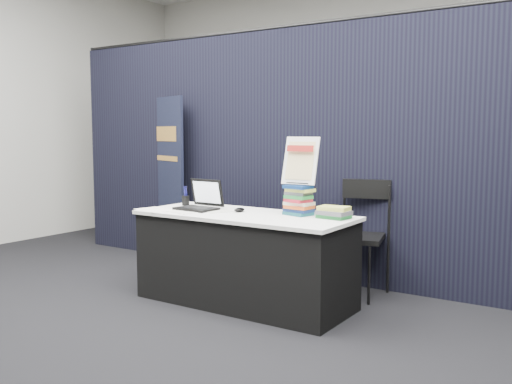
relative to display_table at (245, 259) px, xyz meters
The scene contains 15 objects.
floor 0.67m from the display_table, 90.00° to the right, with size 8.00×8.00×0.00m, color black.
wall_back 3.71m from the display_table, 90.00° to the left, with size 8.00×0.02×3.50m, color #B7B6AD.
drape_partition 1.33m from the display_table, 90.00° to the left, with size 6.00×0.08×2.40m, color black.
display_table is the anchor object (origin of this frame).
laptop 0.64m from the display_table, behind, with size 0.35×0.28×0.26m.
mouse 0.41m from the display_table, 149.09° to the left, with size 0.07×0.11×0.04m, color black.
brochure_left 0.89m from the display_table, 162.65° to the right, with size 0.32×0.22×0.00m, color white.
brochure_mid 0.65m from the display_table, 158.90° to the right, with size 0.29×0.20×0.00m, color silver.
brochure_right 0.50m from the display_table, behind, with size 0.32×0.22×0.00m, color silver.
pen_cup 0.87m from the display_table, 169.19° to the left, with size 0.07×0.07×0.09m, color black.
book_stack_tall 0.66m from the display_table, 21.41° to the left, with size 0.22×0.18×0.24m.
book_stack_short 0.86m from the display_table, 12.55° to the left, with size 0.22×0.17×0.09m.
info_sign 0.92m from the display_table, 25.02° to the left, with size 0.30×0.15×0.40m.
pullup_banner 2.00m from the display_table, 150.96° to the left, with size 0.75×0.37×1.80m.
stacking_chair 1.04m from the display_table, 49.95° to the left, with size 0.55×0.55×0.99m.
Camera 1 is at (2.62, -3.23, 1.41)m, focal length 40.00 mm.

